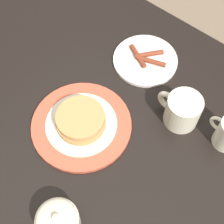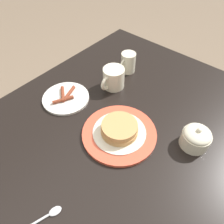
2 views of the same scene
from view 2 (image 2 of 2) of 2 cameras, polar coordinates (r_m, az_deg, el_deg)
name	(u,v)px [view 2 (image 2 of 2)]	position (r m, az deg, el deg)	size (l,w,h in m)	color
ground_plane	(106,210)	(1.45, -1.45, -24.23)	(8.00, 8.00, 0.00)	#7A6651
dining_table	(104,157)	(0.88, -2.23, -11.55)	(1.35, 0.94, 0.74)	black
pancake_plate	(119,131)	(0.78, 1.93, -5.04)	(0.27, 0.27, 0.06)	#DB5138
side_plate_bacon	(66,98)	(0.93, -11.99, 3.68)	(0.19, 0.19, 0.02)	silver
coffee_mug	(113,78)	(0.95, 0.32, 8.88)	(0.13, 0.09, 0.09)	beige
creamer_pitcher	(128,62)	(1.04, 4.27, 12.89)	(0.11, 0.07, 0.10)	beige
sugar_bowl	(196,137)	(0.79, 21.09, -6.21)	(0.10, 0.10, 0.09)	beige
spoon	(46,216)	(0.69, -16.75, -24.62)	(0.13, 0.05, 0.01)	silver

